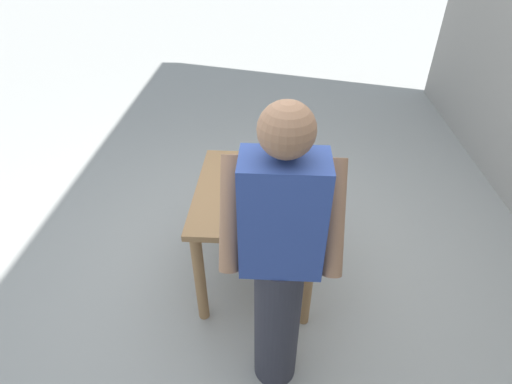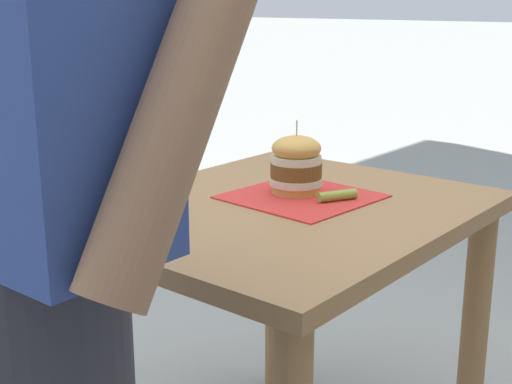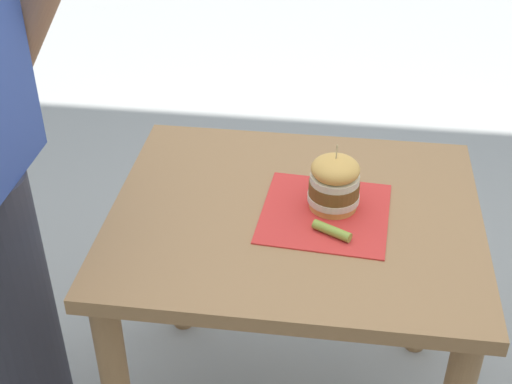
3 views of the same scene
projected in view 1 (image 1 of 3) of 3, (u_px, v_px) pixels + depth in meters
ground_plane at (257, 272)px, 2.98m from camera, size 80.00×80.00×0.00m
patio_table at (257, 207)px, 2.61m from camera, size 0.78×0.93×0.77m
serving_paper at (257, 182)px, 2.59m from camera, size 0.33×0.33×0.00m
sandwich at (253, 171)px, 2.56m from camera, size 0.13×0.13×0.18m
pickle_spear at (271, 179)px, 2.59m from camera, size 0.07×0.10×0.02m
diner_across_table at (280, 264)px, 1.85m from camera, size 0.55×0.35×1.69m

